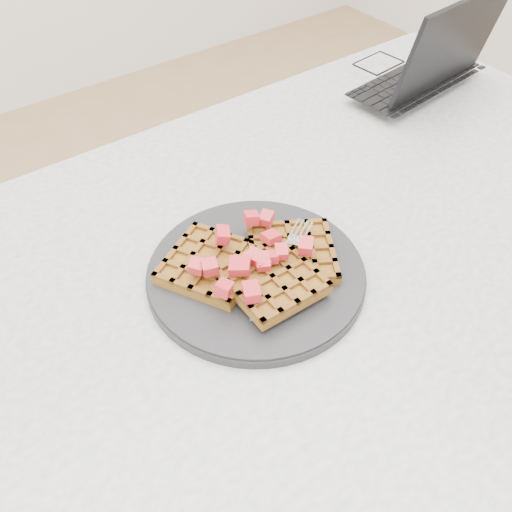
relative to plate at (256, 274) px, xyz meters
The scene contains 7 objects.
ground 0.77m from the plate, ahead, with size 4.00×4.00×0.00m, color tan.
table 0.18m from the plate, ahead, with size 1.20×0.80×0.75m.
plate is the anchor object (origin of this frame).
waffles 0.02m from the plate, 87.49° to the right, with size 0.24×0.20×0.03m.
strawberry_pile 0.05m from the plate, 90.00° to the right, with size 0.15×0.15×0.02m, color #A90F1B, non-canonical shape.
fork 0.04m from the plate, 44.52° to the right, with size 0.02×0.18×0.02m, color silver, non-canonical shape.
laptop 0.58m from the plate, 23.55° to the left, with size 0.30×0.23×0.19m.
Camera 1 is at (-0.43, -0.40, 1.29)m, focal length 40.00 mm.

